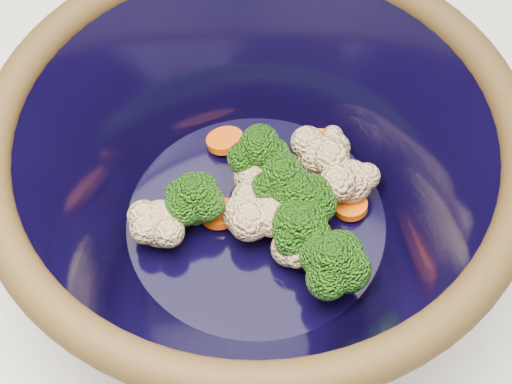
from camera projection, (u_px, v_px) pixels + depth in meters
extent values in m
cylinder|color=black|center=(256.00, 237.00, 0.54)|extent=(0.20, 0.20, 0.01)
torus|color=black|center=(256.00, 129.00, 0.43)|extent=(0.34, 0.34, 0.02)
cylinder|color=black|center=(256.00, 220.00, 0.52)|extent=(0.19, 0.19, 0.00)
cylinder|color=#608442|center=(303.00, 214.00, 0.51)|extent=(0.01, 0.01, 0.02)
ellipsoid|color=#2F7315|center=(305.00, 198.00, 0.49)|extent=(0.04, 0.04, 0.03)
cylinder|color=#608442|center=(329.00, 279.00, 0.48)|extent=(0.01, 0.01, 0.02)
ellipsoid|color=#2F7315|center=(333.00, 260.00, 0.46)|extent=(0.05, 0.05, 0.04)
cylinder|color=#608442|center=(195.00, 211.00, 0.51)|extent=(0.01, 0.01, 0.02)
ellipsoid|color=#2F7315|center=(193.00, 193.00, 0.49)|extent=(0.04, 0.04, 0.04)
cylinder|color=#608442|center=(281.00, 198.00, 0.51)|extent=(0.01, 0.01, 0.02)
ellipsoid|color=#2F7315|center=(282.00, 178.00, 0.49)|extent=(0.04, 0.04, 0.04)
cylinder|color=#608442|center=(258.00, 169.00, 0.53)|extent=(0.01, 0.01, 0.02)
ellipsoid|color=#2F7315|center=(258.00, 148.00, 0.51)|extent=(0.04, 0.04, 0.04)
cylinder|color=#608442|center=(300.00, 244.00, 0.49)|extent=(0.01, 0.01, 0.02)
ellipsoid|color=#2F7315|center=(302.00, 228.00, 0.48)|extent=(0.04, 0.04, 0.03)
sphere|color=#FAE2AC|center=(285.00, 215.00, 0.50)|extent=(0.03, 0.03, 0.03)
sphere|color=#FAE2AC|center=(270.00, 211.00, 0.50)|extent=(0.03, 0.03, 0.03)
sphere|color=#FAE2AC|center=(350.00, 182.00, 0.51)|extent=(0.03, 0.03, 0.03)
sphere|color=#FAE2AC|center=(245.00, 214.00, 0.50)|extent=(0.03, 0.03, 0.03)
sphere|color=#FAE2AC|center=(289.00, 248.00, 0.49)|extent=(0.03, 0.03, 0.03)
sphere|color=#FAE2AC|center=(318.00, 156.00, 0.53)|extent=(0.03, 0.03, 0.03)
sphere|color=#FAE2AC|center=(161.00, 224.00, 0.49)|extent=(0.03, 0.03, 0.03)
sphere|color=#FAE2AC|center=(333.00, 149.00, 0.54)|extent=(0.03, 0.03, 0.03)
sphere|color=#FAE2AC|center=(255.00, 176.00, 0.52)|extent=(0.03, 0.03, 0.03)
cylinder|color=#DE5709|center=(319.00, 148.00, 0.55)|extent=(0.03, 0.03, 0.01)
cylinder|color=#DE5709|center=(225.00, 141.00, 0.55)|extent=(0.03, 0.03, 0.01)
cylinder|color=#DE5709|center=(351.00, 206.00, 0.52)|extent=(0.02, 0.02, 0.01)
cylinder|color=#DE5709|center=(252.00, 219.00, 0.51)|extent=(0.03, 0.03, 0.01)
cylinder|color=#DE5709|center=(219.00, 213.00, 0.51)|extent=(0.03, 0.03, 0.01)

